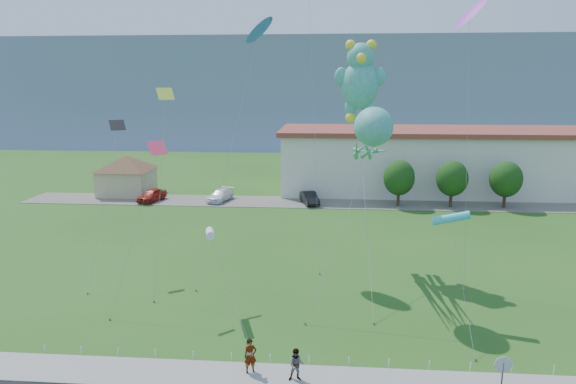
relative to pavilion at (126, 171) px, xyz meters
The scene contains 25 objects.
ground 45.05m from the pavilion, 57.72° to the right, with size 160.00×160.00×0.00m, color #225016.
sidewalk 47.39m from the pavilion, 59.50° to the right, with size 80.00×2.50×0.10m, color gray.
parking_strip 24.37m from the pavilion, ahead, with size 70.00×6.00×0.06m, color #59544C.
hill_ridge 85.96m from the pavilion, 73.69° to the left, with size 160.00×50.00×25.00m, color slate.
pavilion is the anchor object (origin of this frame).
warehouse 50.37m from the pavilion, ahead, with size 61.00×15.00×8.20m.
stop_sign 53.90m from the pavilion, 51.56° to the right, with size 0.80×0.07×2.50m.
rope_fence 46.13m from the pavilion, 58.59° to the right, with size 26.05×0.05×0.50m.
tree_near 34.24m from the pavilion, ahead, with size 3.60×3.60×5.47m.
tree_mid 40.20m from the pavilion, ahead, with size 3.60×3.60×5.47m.
tree_far 46.18m from the pavilion, ahead, with size 3.60×3.60×5.47m.
pedestrian_left 46.11m from the pavilion, 61.25° to the right, with size 0.64×0.42×1.75m, color gray.
pedestrian_right 47.69m from the pavilion, 59.11° to the right, with size 0.78×0.61×1.61m, color gray.
parked_car_red 6.43m from the pavilion, 40.49° to the right, with size 1.80×4.47×1.52m, color maroon.
parked_car_white 13.37m from the pavilion, 13.57° to the right, with size 1.92×4.72×1.37m, color white.
parked_car_black 24.09m from the pavilion, ahead, with size 1.52×4.37×1.44m, color black.
octopus_kite 41.20m from the pavilion, 45.06° to the right, with size 5.32×12.11×12.60m.
teddy_bear_kite 37.83m from the pavilion, 38.81° to the right, with size 3.89×13.26×17.26m.
small_kite_white 38.15m from the pavilion, 60.70° to the right, with size 3.49×5.95×5.44m.
small_kite_blue 33.45m from the pavilion, 47.80° to the right, with size 4.42×9.10×18.74m.
small_kite_cyan 46.65m from the pavilion, 44.47° to the right, with size 0.63×6.90×6.54m.
small_kite_yellow 32.88m from the pavilion, 62.85° to the right, with size 1.29×5.60×13.75m.
small_kite_black 28.52m from the pavilion, 69.25° to the right, with size 1.29×7.06×11.38m.
small_kite_pink 35.45m from the pavilion, 65.12° to the right, with size 2.84×4.67×10.45m.
small_kite_purple 45.64m from the pavilion, 33.75° to the right, with size 1.80×6.16×19.63m.
Camera 1 is at (1.79, -25.02, 14.00)m, focal length 32.00 mm.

